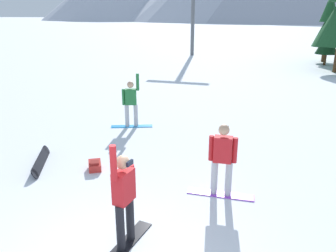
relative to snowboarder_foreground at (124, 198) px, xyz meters
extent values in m
cube|color=black|center=(0.00, 0.00, -0.95)|extent=(0.48, 1.47, 0.02)
cylinder|color=black|center=(0.02, 0.16, -0.50)|extent=(0.15, 0.15, 0.87)
cylinder|color=black|center=(-0.02, -0.16, -0.50)|extent=(0.15, 0.15, 0.87)
cube|color=red|center=(0.00, 0.00, 0.22)|extent=(0.29, 0.43, 0.58)
cylinder|color=red|center=(0.04, 0.26, 0.22)|extent=(0.11, 0.11, 0.58)
cylinder|color=red|center=(-0.04, -0.26, 0.76)|extent=(0.11, 0.11, 0.60)
sphere|color=tan|center=(0.00, 0.00, 0.67)|extent=(0.24, 0.24, 0.24)
cube|color=black|center=(0.14, -0.02, 0.68)|extent=(0.06, 0.17, 0.08)
cube|color=#993FD8|center=(1.35, 2.27, -0.95)|extent=(1.54, 0.34, 0.02)
cylinder|color=#B7B7BC|center=(1.19, 2.26, -0.53)|extent=(0.15, 0.15, 0.81)
cylinder|color=#B7B7BC|center=(1.51, 2.28, -0.53)|extent=(0.15, 0.15, 0.81)
cube|color=red|center=(1.35, 2.27, 0.17)|extent=(0.41, 0.26, 0.59)
cylinder|color=red|center=(1.10, 2.26, 0.18)|extent=(0.11, 0.11, 0.58)
cylinder|color=red|center=(1.61, 2.28, 0.18)|extent=(0.11, 0.11, 0.58)
sphere|color=tan|center=(1.35, 2.27, 0.63)|extent=(0.24, 0.24, 0.24)
cube|color=black|center=(1.35, 2.41, 0.64)|extent=(0.17, 0.05, 0.08)
cube|color=#1E8CD8|center=(-2.55, 6.27, -0.95)|extent=(1.52, 0.79, 0.02)
cylinder|color=#B7B7BC|center=(-2.70, 6.21, -0.53)|extent=(0.15, 0.15, 0.82)
cylinder|color=#B7B7BC|center=(-2.40, 6.33, -0.53)|extent=(0.15, 0.15, 0.82)
cube|color=#237238|center=(-2.55, 6.27, 0.17)|extent=(0.46, 0.37, 0.57)
cylinder|color=#237238|center=(-2.79, 6.18, 0.16)|extent=(0.11, 0.11, 0.58)
cylinder|color=#237238|center=(-2.31, 6.36, 0.70)|extent=(0.11, 0.11, 0.60)
sphere|color=tan|center=(-2.55, 6.27, 0.61)|extent=(0.24, 0.24, 0.24)
cube|color=black|center=(-2.60, 6.40, 0.62)|extent=(0.17, 0.10, 0.08)
cube|color=black|center=(-3.62, 2.43, -0.83)|extent=(0.87, 1.54, 0.25)
cylinder|color=black|center=(-3.98, 3.16, -0.83)|extent=(0.27, 0.32, 0.25)
cylinder|color=black|center=(-3.26, 1.69, -0.83)|extent=(0.27, 0.32, 0.25)
cube|color=black|center=(-3.76, 2.63, -0.81)|extent=(0.21, 0.24, 0.16)
cube|color=black|center=(-3.55, 2.19, -0.81)|extent=(0.21, 0.24, 0.16)
cube|color=red|center=(-2.06, 2.60, -0.84)|extent=(0.51, 0.56, 0.24)
cube|color=maroon|center=(-2.02, 2.53, -0.72)|extent=(0.30, 0.29, 0.08)
cylinder|color=black|center=(-2.18, 2.81, -0.82)|extent=(0.09, 0.11, 0.02)
cylinder|color=#472D19|center=(6.38, 27.85, -0.31)|extent=(0.29, 0.29, 1.30)
cone|color=#194723|center=(6.38, 27.85, 1.71)|extent=(2.22, 2.22, 2.76)
cone|color=#194723|center=(6.38, 27.85, 3.64)|extent=(1.44, 1.44, 2.53)
cylinder|color=#472D19|center=(6.26, 25.65, -0.51)|extent=(0.20, 0.20, 0.89)
cone|color=black|center=(6.26, 25.65, 0.88)|extent=(1.71, 1.71, 1.90)
cone|color=black|center=(6.26, 25.65, 2.21)|extent=(1.11, 1.11, 1.74)
cylinder|color=#595B60|center=(-5.67, 29.16, 3.56)|extent=(0.36, 0.36, 9.04)
camera|label=1|loc=(2.23, -4.66, 3.00)|focal=36.09mm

